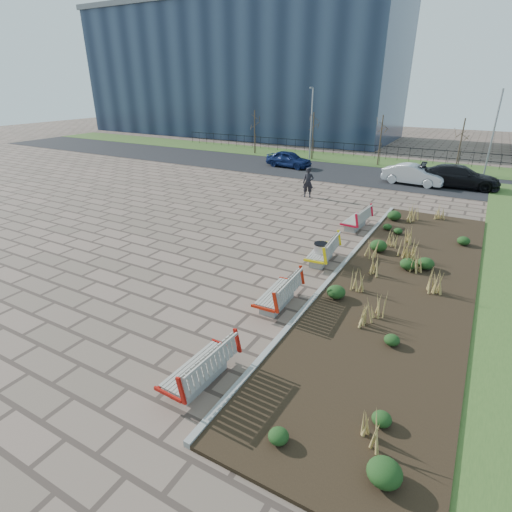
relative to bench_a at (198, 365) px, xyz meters
The scene contains 22 objects.
ground 3.85m from the bench_a, 141.71° to the left, with size 120.00×120.00×0.00m, color #70594D.
planting_bed 8.07m from the bench_a, 66.20° to the left, with size 4.50×18.00×0.10m, color black.
planting_curb 7.44m from the bench_a, 82.88° to the left, with size 0.16×18.00×0.15m, color gray.
grass_verge_far 30.52m from the bench_a, 95.64° to the left, with size 80.00×5.00×0.04m, color #33511E.
road 24.56m from the bench_a, 97.02° to the left, with size 80.00×7.00×0.02m, color black.
bench_a is the anchor object (origin of this frame).
bench_b 4.09m from the bench_a, 90.00° to the left, with size 0.90×2.10×1.00m, color red, non-canonical shape.
bench_c 7.95m from the bench_a, 90.00° to the left, with size 0.90×2.10×1.00m, color yellow, non-canonical shape.
bench_d 12.50m from the bench_a, 90.00° to the left, with size 0.90×2.10×1.00m, color red, non-canonical shape.
litter_bin 7.77m from the bench_a, 89.78° to the left, with size 0.54×0.54×0.83m, color #B2B2B7.
pedestrian 17.14m from the bench_a, 104.28° to the left, with size 0.65×0.43×1.79m, color black.
car_blue 26.03m from the bench_a, 110.65° to the left, with size 1.53×3.81×1.30m, color #111F4E.
car_silver 23.16m from the bench_a, 88.00° to the left, with size 1.41×4.05×1.33m, color #B3B6BB.
car_black 24.06m from the bench_a, 81.39° to the left, with size 2.02×4.97×1.44m, color black.
tree_a 32.57m from the bench_a, 117.46° to the left, with size 1.40×1.40×4.00m, color #4C3D2D, non-canonical shape.
tree_b 30.28m from the bench_a, 107.32° to the left, with size 1.40×1.40×4.00m, color #4C3D2D, non-canonical shape.
tree_c 29.06m from the bench_a, 95.93° to the left, with size 1.40×1.40×4.00m, color #4C3D2D, non-canonical shape.
tree_d 29.06m from the bench_a, 84.07° to the left, with size 1.40×1.40×4.00m, color #4C3D2D, non-canonical shape.
lamp_west 29.87m from the bench_a, 107.60° to the left, with size 0.24×0.60×6.00m, color gray, non-canonical shape.
lamp_east 28.92m from the bench_a, 80.00° to the left, with size 0.24×0.60×6.00m, color gray, non-canonical shape.
railing_fence 32.01m from the bench_a, 95.38° to the left, with size 44.00×0.10×1.20m, color black, non-canonical shape.
building_glass 49.69m from the bench_a, 120.54° to the left, with size 40.00×14.00×15.00m, color #192338.
Camera 1 is at (7.87, -8.21, 6.58)m, focal length 28.00 mm.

